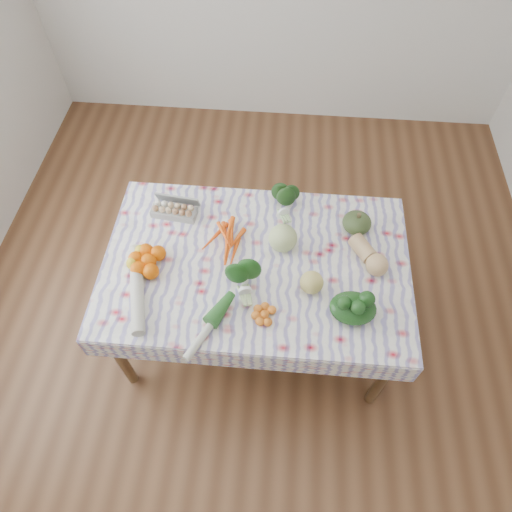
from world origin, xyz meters
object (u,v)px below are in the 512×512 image
Objects in this scene: dining_table at (256,270)px; kabocha_squash at (357,223)px; egg_carton at (174,211)px; butternut_squash at (369,255)px; cabbage at (283,238)px; grapefruit at (312,282)px.

dining_table is 0.63m from kabocha_squash.
egg_carton is at bearing 179.42° from kabocha_squash.
dining_table is 6.22× the size of butternut_squash.
butternut_squash is (0.47, -0.06, -0.02)m from cabbage.
dining_table is 10.23× the size of cabbage.
dining_table is at bearing 153.12° from butternut_squash.
egg_carton is at bearing 151.67° from grapefruit.
butternut_squash reaches higher than egg_carton.
egg_carton is at bearing 164.78° from cabbage.
cabbage reaches higher than dining_table.
butternut_squash is at bearing -5.20° from egg_carton.
butternut_squash is 2.12× the size of grapefruit.
grapefruit is (0.16, -0.26, -0.02)m from cabbage.
egg_carton is 2.13× the size of grapefruit.
egg_carton is 1.13m from butternut_squash.
cabbage reaches higher than butternut_squash.
butternut_squash is (1.10, -0.23, 0.02)m from egg_carton.
grapefruit is (0.30, -0.14, 0.14)m from dining_table.
egg_carton reaches higher than dining_table.
dining_table is at bearing -139.49° from cabbage.
egg_carton is (-0.50, 0.29, 0.12)m from dining_table.
grapefruit reaches higher than butternut_squash.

